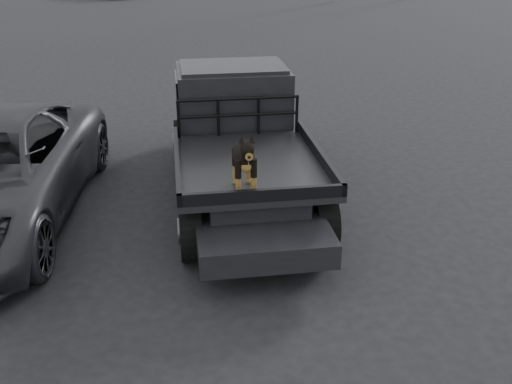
{
  "coord_description": "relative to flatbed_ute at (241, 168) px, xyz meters",
  "views": [
    {
      "loc": [
        -0.28,
        -5.92,
        3.74
      ],
      "look_at": [
        0.54,
        -0.38,
        1.13
      ],
      "focal_mm": 40.0,
      "sensor_mm": 36.0,
      "label": 1
    }
  ],
  "objects": [
    {
      "name": "ground",
      "position": [
        -0.65,
        -1.93,
        -0.46
      ],
      "size": [
        120.0,
        120.0,
        0.0
      ],
      "primitive_type": "plane",
      "color": "black",
      "rests_on": "ground"
    },
    {
      "name": "flatbed_ute",
      "position": [
        0.0,
        0.0,
        0.0
      ],
      "size": [
        2.0,
        5.4,
        0.92
      ],
      "primitive_type": null,
      "color": "black",
      "rests_on": "ground"
    },
    {
      "name": "ute_cab",
      "position": [
        0.0,
        0.95,
        0.9
      ],
      "size": [
        1.72,
        1.3,
        0.88
      ],
      "primitive_type": null,
      "color": "black",
      "rests_on": "flatbed_ute"
    },
    {
      "name": "headache_rack",
      "position": [
        0.0,
        0.2,
        0.74
      ],
      "size": [
        1.8,
        0.08,
        0.55
      ],
      "primitive_type": null,
      "color": "black",
      "rests_on": "flatbed_ute"
    },
    {
      "name": "dog",
      "position": [
        -0.17,
        -1.76,
        0.83
      ],
      "size": [
        0.32,
        0.6,
        0.74
      ],
      "primitive_type": null,
      "color": "black",
      "rests_on": "flatbed_ute"
    }
  ]
}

